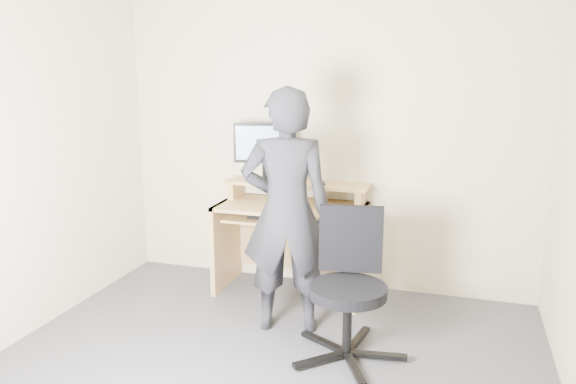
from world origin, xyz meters
The scene contains 12 objects.
back_wall centered at (0.00, 1.75, 1.25)m, with size 3.50×0.02×2.50m, color #C3B79B.
desk centered at (-0.20, 1.53, 0.55)m, with size 1.20×0.60×0.91m.
monitor centered at (-0.47, 1.57, 1.20)m, with size 0.50×0.19×0.49m.
external_drive centered at (-0.29, 1.62, 1.01)m, with size 0.07×0.13×0.20m, color black.
travel_mug centered at (-0.19, 1.57, 0.99)m, with size 0.07×0.07×0.16m, color #B3B3B8.
smartphone centered at (0.01, 1.59, 0.92)m, with size 0.07×0.13×0.01m, color black.
charger centered at (-0.48, 1.50, 0.93)m, with size 0.04×0.04×0.04m, color black.
headphones centered at (-0.29, 1.65, 0.92)m, with size 0.16×0.16×0.02m, color silver.
keyboard centered at (-0.29, 1.36, 0.67)m, with size 0.46×0.18×0.03m, color black.
mouse centered at (0.10, 1.35, 0.77)m, with size 0.10×0.06×0.04m, color black.
office_chair centered at (0.45, 0.57, 0.51)m, with size 0.74×0.74×0.94m.
person centered at (-0.04, 0.82, 0.86)m, with size 0.63×0.41×1.73m, color black.
Camera 1 is at (1.08, -2.78, 1.85)m, focal length 35.00 mm.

